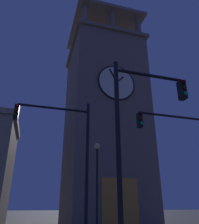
{
  "coord_description": "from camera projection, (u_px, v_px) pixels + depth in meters",
  "views": [
    {
      "loc": [
        6.84,
        20.13,
        1.74
      ],
      "look_at": [
        0.15,
        -2.87,
        11.8
      ],
      "focal_mm": 36.12,
      "sensor_mm": 36.0,
      "label": 1
    }
  ],
  "objects": [
    {
      "name": "traffic_signal_near",
      "position": [
        140.0,
        123.0,
        7.47
      ],
      "size": [
        2.85,
        0.41,
        6.55
      ],
      "color": "black",
      "rests_on": "ground_plane"
    },
    {
      "name": "traffic_signal_mid",
      "position": [
        192.0,
        150.0,
        11.53
      ],
      "size": [
        4.28,
        0.41,
        6.71
      ],
      "color": "black",
      "rests_on": "ground_plane"
    },
    {
      "name": "clocktower",
      "position": [
        104.0,
        122.0,
        25.64
      ],
      "size": [
        8.5,
        9.28,
        27.17
      ],
      "color": "#75665B",
      "rests_on": "ground_plane"
    },
    {
      "name": "street_lamp",
      "position": [
        97.0,
        170.0,
        15.33
      ],
      "size": [
        0.44,
        0.44,
        5.91
      ],
      "color": "black",
      "rests_on": "ground_plane"
    },
    {
      "name": "traffic_signal_far",
      "position": [
        66.0,
        145.0,
        11.07
      ],
      "size": [
        3.79,
        0.41,
        6.9
      ],
      "color": "black",
      "rests_on": "ground_plane"
    }
  ]
}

